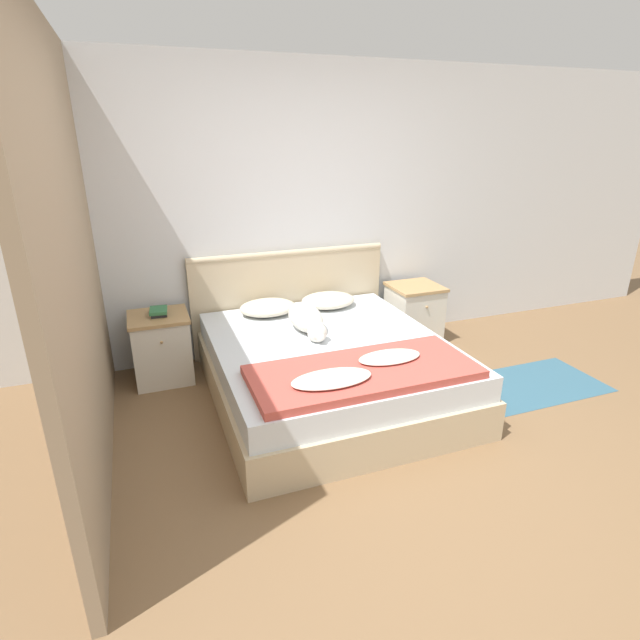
{
  "coord_description": "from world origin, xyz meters",
  "views": [
    {
      "loc": [
        -1.26,
        -2.19,
        1.97
      ],
      "look_at": [
        0.02,
        1.25,
        0.57
      ],
      "focal_mm": 28.0,
      "sensor_mm": 36.0,
      "label": 1
    }
  ],
  "objects_px": {
    "nightstand_right": "(414,313)",
    "dog": "(307,319)",
    "nightstand_left": "(162,347)",
    "pillow_right": "(328,300)",
    "pillow_left": "(268,307)",
    "bed": "(329,369)",
    "book_stack": "(158,312)"
  },
  "relations": [
    {
      "from": "dog",
      "to": "book_stack",
      "type": "xyz_separation_m",
      "value": [
        -1.1,
        0.5,
        0.03
      ]
    },
    {
      "from": "bed",
      "to": "dog",
      "type": "relative_size",
      "value": 2.85
    },
    {
      "from": "bed",
      "to": "dog",
      "type": "xyz_separation_m",
      "value": [
        -0.09,
        0.26,
        0.33
      ]
    },
    {
      "from": "bed",
      "to": "book_stack",
      "type": "bearing_deg",
      "value": 147.12
    },
    {
      "from": "nightstand_left",
      "to": "book_stack",
      "type": "xyz_separation_m",
      "value": [
        0.01,
        0.01,
        0.31
      ]
    },
    {
      "from": "nightstand_left",
      "to": "pillow_left",
      "type": "height_order",
      "value": "pillow_left"
    },
    {
      "from": "dog",
      "to": "bed",
      "type": "bearing_deg",
      "value": -72.1
    },
    {
      "from": "nightstand_right",
      "to": "dog",
      "type": "xyz_separation_m",
      "value": [
        -1.28,
        -0.49,
        0.28
      ]
    },
    {
      "from": "nightstand_right",
      "to": "book_stack",
      "type": "distance_m",
      "value": 2.4
    },
    {
      "from": "nightstand_left",
      "to": "dog",
      "type": "xyz_separation_m",
      "value": [
        1.11,
        -0.49,
        0.28
      ]
    },
    {
      "from": "nightstand_right",
      "to": "pillow_right",
      "type": "xyz_separation_m",
      "value": [
        -0.91,
        -0.01,
        0.24
      ]
    },
    {
      "from": "bed",
      "to": "nightstand_right",
      "type": "bearing_deg",
      "value": 32.31
    },
    {
      "from": "bed",
      "to": "pillow_left",
      "type": "bearing_deg",
      "value": 110.78
    },
    {
      "from": "nightstand_left",
      "to": "dog",
      "type": "height_order",
      "value": "dog"
    },
    {
      "from": "bed",
      "to": "nightstand_right",
      "type": "height_order",
      "value": "nightstand_right"
    },
    {
      "from": "pillow_left",
      "to": "pillow_right",
      "type": "distance_m",
      "value": 0.56
    },
    {
      "from": "pillow_left",
      "to": "bed",
      "type": "bearing_deg",
      "value": -69.22
    },
    {
      "from": "pillow_left",
      "to": "pillow_right",
      "type": "xyz_separation_m",
      "value": [
        0.56,
        0.0,
        0.0
      ]
    },
    {
      "from": "nightstand_left",
      "to": "book_stack",
      "type": "height_order",
      "value": "book_stack"
    },
    {
      "from": "nightstand_left",
      "to": "book_stack",
      "type": "relative_size",
      "value": 2.89
    },
    {
      "from": "pillow_left",
      "to": "dog",
      "type": "distance_m",
      "value": 0.52
    },
    {
      "from": "bed",
      "to": "nightstand_left",
      "type": "relative_size",
      "value": 3.45
    },
    {
      "from": "nightstand_left",
      "to": "pillow_right",
      "type": "xyz_separation_m",
      "value": [
        1.47,
        -0.01,
        0.24
      ]
    },
    {
      "from": "pillow_right",
      "to": "book_stack",
      "type": "bearing_deg",
      "value": 179.03
    },
    {
      "from": "nightstand_right",
      "to": "book_stack",
      "type": "relative_size",
      "value": 2.89
    },
    {
      "from": "nightstand_left",
      "to": "pillow_right",
      "type": "relative_size",
      "value": 1.16
    },
    {
      "from": "bed",
      "to": "pillow_left",
      "type": "height_order",
      "value": "pillow_left"
    },
    {
      "from": "nightstand_right",
      "to": "dog",
      "type": "relative_size",
      "value": 0.83
    },
    {
      "from": "nightstand_left",
      "to": "nightstand_right",
      "type": "distance_m",
      "value": 2.39
    },
    {
      "from": "bed",
      "to": "pillow_left",
      "type": "distance_m",
      "value": 0.85
    },
    {
      "from": "nightstand_right",
      "to": "pillow_left",
      "type": "bearing_deg",
      "value": -179.49
    },
    {
      "from": "pillow_left",
      "to": "nightstand_left",
      "type": "bearing_deg",
      "value": 179.18
    }
  ]
}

